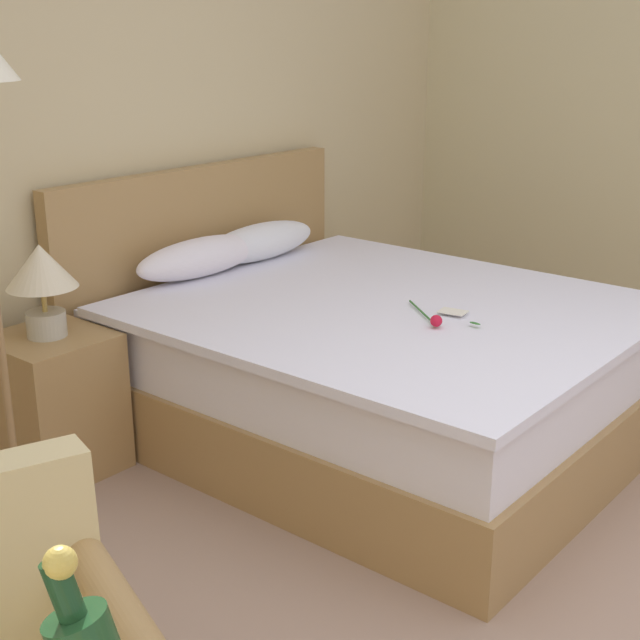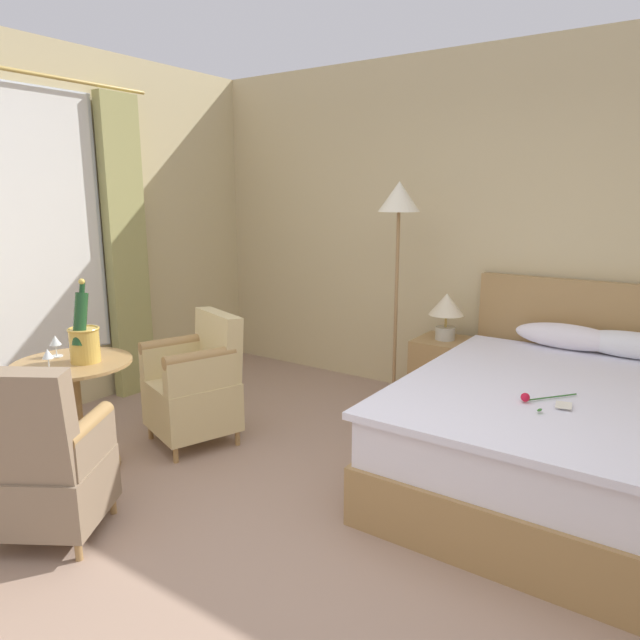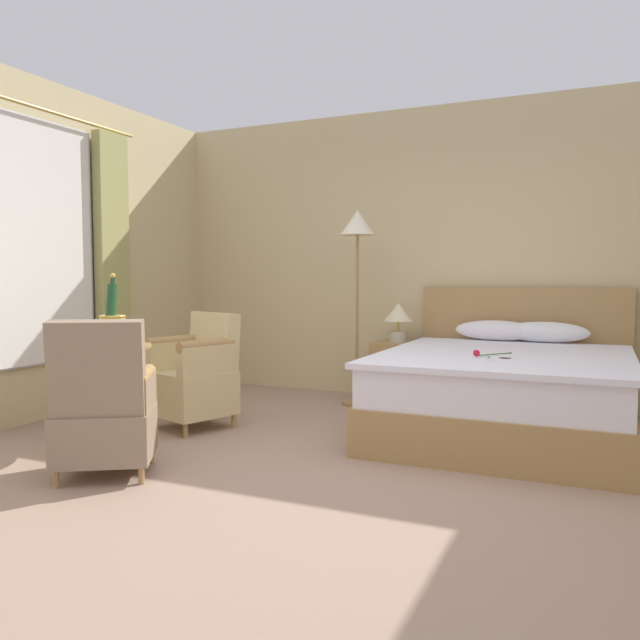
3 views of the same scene
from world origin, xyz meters
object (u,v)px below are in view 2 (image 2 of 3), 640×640
Objects in this scene: side_table_round at (76,407)px; armchair_by_window at (196,386)px; bed at (568,432)px; floor_lamp_brass at (398,221)px; wine_glass_near_edge at (48,355)px; bedside_lamp at (446,309)px; wine_glass_near_bucket at (55,342)px; nightstand at (443,374)px; armchair_facing_bed at (40,466)px; champagne_bucket at (84,338)px.

armchair_by_window is (0.30, 0.73, -0.01)m from side_table_round.
floor_lamp_brass is (-1.44, 0.54, 1.19)m from bed.
wine_glass_near_edge is 0.15× the size of armchair_by_window.
floor_lamp_brass is at bearing -146.08° from bedside_lamp.
wine_glass_near_bucket is (-2.79, -1.54, 0.47)m from bed.
floor_lamp_brass reaches higher than side_table_round.
floor_lamp_brass is (-0.33, -0.22, 1.23)m from nightstand.
wine_glass_near_bucket is 1.03× the size of wine_glass_near_edge.
wine_glass_near_bucket is at bearing -123.91° from armchair_by_window.
wine_glass_near_edge is (-1.43, -2.50, -0.02)m from bedside_lamp.
nightstand is 2.93m from wine_glass_near_edge.
nightstand is 2.90m from wine_glass_near_bucket.
bedside_lamp is 0.21× the size of floor_lamp_brass.
armchair_by_window is (-0.86, -1.36, -1.12)m from floor_lamp_brass.
nightstand is 1.99m from armchair_by_window.
bedside_lamp reaches higher than armchair_by_window.
side_table_round is at bearing 134.69° from armchair_facing_bed.
armchair_facing_bed is at bearing -37.58° from wine_glass_near_bucket.
armchair_facing_bed is (-0.62, -2.64, -1.12)m from floor_lamp_brass.
floor_lamp_brass is 2.64m from side_table_round.
side_table_round is at bearing -2.88° from wine_glass_near_bucket.
armchair_facing_bed is at bearing -103.13° from floor_lamp_brass.
wine_glass_near_bucket is (-1.35, -2.08, -0.71)m from floor_lamp_brass.
floor_lamp_brass reaches higher than champagne_bucket.
wine_glass_near_edge is (0.07, -0.19, 0.40)m from side_table_round.
armchair_by_window is (0.48, 0.72, -0.40)m from wine_glass_near_bucket.
armchair_by_window is (0.23, 0.92, -0.40)m from wine_glass_near_edge.
champagne_bucket is at bearing -122.06° from bedside_lamp.
side_table_round is at bearing -119.10° from floor_lamp_brass.
armchair_facing_bed is (0.25, -1.28, -0.01)m from armchair_by_window.
bedside_lamp is 2.85m from wine_glass_near_bucket.
champagne_bucket reaches higher than armchair_by_window.
champagne_bucket is at bearing -149.32° from bed.
bedside_lamp is at bearing 33.92° from floor_lamp_brass.
wine_glass_near_bucket is at bearing -122.91° from floor_lamp_brass.
bedside_lamp is at bearing 57.10° from side_table_round.
wine_glass_near_edge is 0.73m from armchair_facing_bed.
nightstand is 1.14× the size of champagne_bucket.
side_table_round is at bearing -122.90° from bedside_lamp.
nightstand is at bearing 0.00° from bedside_lamp.
champagne_bucket is 0.56× the size of armchair_by_window.
champagne_bucket is at bearing -122.06° from nightstand.
nightstand is at bearing 57.94° from champagne_bucket.
side_table_round reaches higher than nightstand.
champagne_bucket reaches higher than wine_glass_near_edge.
side_table_round is 0.78m from armchair_facing_bed.
armchair_by_window is at bearing -127.05° from bedside_lamp.
armchair_by_window is (0.22, 0.68, -0.46)m from champagne_bucket.
champagne_bucket is 3.81× the size of wine_glass_near_edge.
bedside_lamp is at bearing 57.94° from champagne_bucket.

